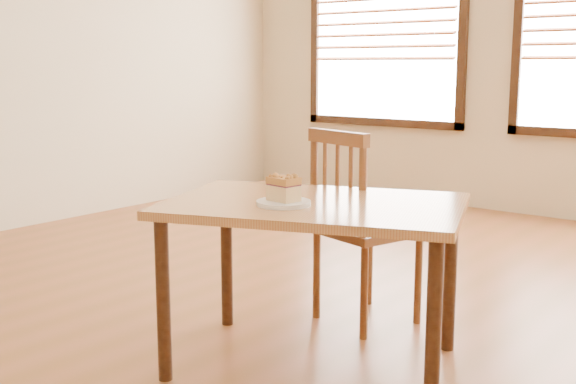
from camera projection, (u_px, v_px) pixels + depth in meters
The scene contains 6 objects.
ground at pixel (284, 371), 3.20m from camera, with size 8.00×8.00×0.00m, color brown.
window_left at pixel (385, 16), 7.11m from camera, with size 1.76×0.10×1.96m.
cafe_table_main at pixel (314, 222), 3.16m from camera, with size 1.49×1.24×0.75m.
cafe_chair_main at pixel (361, 226), 3.71m from camera, with size 0.57×0.57×1.03m.
plate at pixel (284, 203), 3.06m from camera, with size 0.23×0.23×0.02m.
cake_slice at pixel (284, 187), 3.05m from camera, with size 0.14×0.11×0.12m.
Camera 1 is at (1.88, -2.35, 1.34)m, focal length 45.00 mm.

